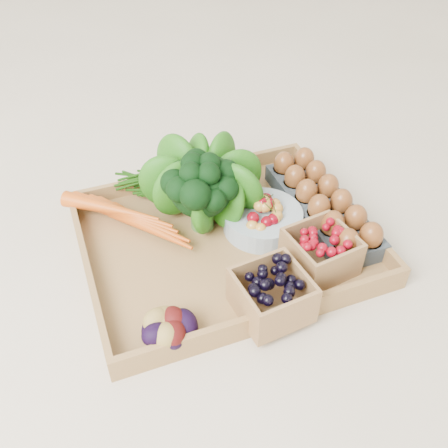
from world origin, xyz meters
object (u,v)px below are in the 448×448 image
object	(u,v)px
cherry_bowl	(263,220)
broccoli	(202,203)
egg_carton	(322,209)
tray	(224,243)

from	to	relation	value
cherry_bowl	broccoli	bearing A→B (deg)	157.12
egg_carton	tray	bearing A→B (deg)	179.91
tray	broccoli	distance (m)	0.09
broccoli	egg_carton	distance (m)	0.26
tray	cherry_bowl	bearing A→B (deg)	5.78
tray	broccoli	size ratio (longest dim) A/B	3.54
tray	broccoli	bearing A→B (deg)	114.55
tray	egg_carton	size ratio (longest dim) A/B	1.69
broccoli	cherry_bowl	world-z (taller)	broccoli
cherry_bowl	egg_carton	xyz separation A→B (m)	(0.13, -0.01, -0.00)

